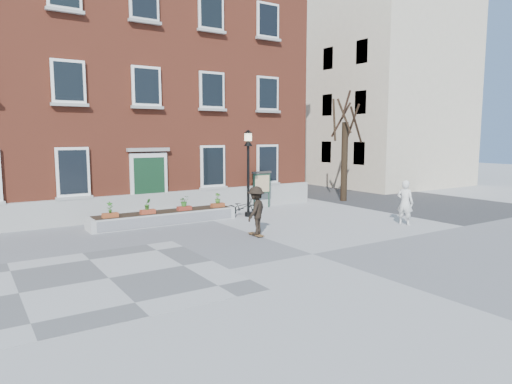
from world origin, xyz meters
TOP-DOWN VIEW (x-y plane):
  - ground at (0.00, 0.00)m, footprint 100.00×100.00m
  - checker_patch at (-6.00, 1.00)m, footprint 6.00×6.00m
  - bicycle at (1.66, 6.96)m, footprint 1.65×1.10m
  - parked_car at (11.54, 17.96)m, footprint 2.70×4.53m
  - bystander at (6.25, 1.56)m, footprint 0.64×0.78m
  - brick_building at (-2.00, 13.98)m, footprint 18.40×10.85m
  - planter_assembly at (-1.99, 7.18)m, footprint 6.20×1.12m
  - bare_tree at (9.01, 8.01)m, footprint 1.83×1.83m
  - side_street at (17.99, 19.78)m, footprint 15.20×36.00m
  - lamp_post at (1.86, 6.74)m, footprint 0.40×0.40m
  - notice_board at (3.70, 8.39)m, footprint 1.10×0.16m
  - skateboarder at (-0.08, 3.11)m, footprint 1.31×1.19m

SIDE VIEW (x-z plane):
  - ground at x=0.00m, z-range 0.00..0.00m
  - checker_patch at x=-6.00m, z-range 0.00..0.01m
  - planter_assembly at x=-1.99m, z-range -0.27..0.88m
  - bicycle at x=1.66m, z-range 0.00..0.82m
  - parked_car at x=11.54m, z-range 0.00..1.41m
  - bystander at x=6.25m, z-range 0.00..1.85m
  - skateboarder at x=-0.08m, z-range 0.03..1.87m
  - notice_board at x=3.70m, z-range 0.33..2.20m
  - lamp_post at x=1.86m, z-range 0.57..4.50m
  - bare_tree at x=9.01m, z-range -0.29..5.87m
  - brick_building at x=-2.00m, z-range 0.00..12.60m
  - side_street at x=17.99m, z-range -0.23..14.27m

